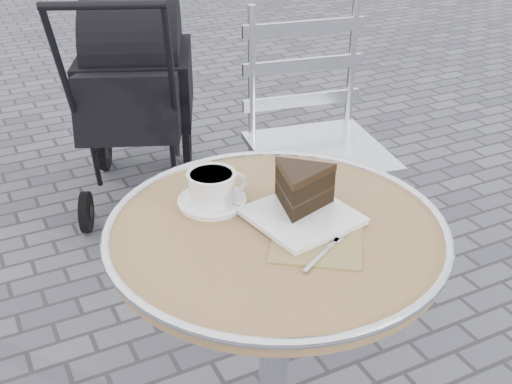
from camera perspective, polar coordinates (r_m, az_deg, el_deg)
name	(u,v)px	position (r m, az deg, el deg)	size (l,w,h in m)	color
cafe_table	(275,290)	(1.43, 1.72, -8.69)	(0.72, 0.72, 0.74)	silver
cappuccino_set	(213,190)	(1.40, -3.87, 0.15)	(0.16, 0.15, 0.08)	white
cake_plate_set	(302,194)	(1.35, 4.09, -0.20)	(0.25, 0.33, 0.11)	#937950
bistro_chair	(310,114)	(2.25, 4.80, 6.92)	(0.50, 0.50, 0.97)	silver
baby_stroller	(135,98)	(2.86, -10.66, 8.18)	(0.76, 1.04, 0.99)	black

